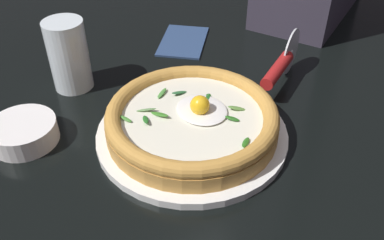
% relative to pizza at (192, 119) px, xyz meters
% --- Properties ---
extents(ground_plane, '(2.40, 2.40, 0.03)m').
position_rel_pizza_xyz_m(ground_plane, '(0.05, 0.04, -0.05)').
color(ground_plane, black).
rests_on(ground_plane, ground).
extents(pizza_plate, '(0.29, 0.29, 0.01)m').
position_rel_pizza_xyz_m(pizza_plate, '(-0.00, -0.00, -0.03)').
color(pizza_plate, white).
rests_on(pizza_plate, ground).
extents(pizza, '(0.26, 0.26, 0.06)m').
position_rel_pizza_xyz_m(pizza, '(0.00, 0.00, 0.00)').
color(pizza, '#C28B3F').
rests_on(pizza, pizza_plate).
extents(side_bowl, '(0.10, 0.10, 0.03)m').
position_rel_pizza_xyz_m(side_bowl, '(-0.15, -0.20, -0.02)').
color(side_bowl, white).
rests_on(side_bowl, ground).
extents(pizza_cutter, '(0.07, 0.16, 0.08)m').
position_rel_pizza_xyz_m(pizza_cutter, '(-0.01, 0.21, 0.01)').
color(pizza_cutter, silver).
rests_on(pizza_cutter, ground).
extents(drinking_glass, '(0.07, 0.07, 0.12)m').
position_rel_pizza_xyz_m(drinking_glass, '(-0.24, -0.07, 0.02)').
color(drinking_glass, silver).
rests_on(drinking_glass, ground).
extents(folded_napkin, '(0.16, 0.16, 0.01)m').
position_rel_pizza_xyz_m(folded_napkin, '(-0.25, 0.18, -0.03)').
color(folded_napkin, navy).
rests_on(folded_napkin, ground).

